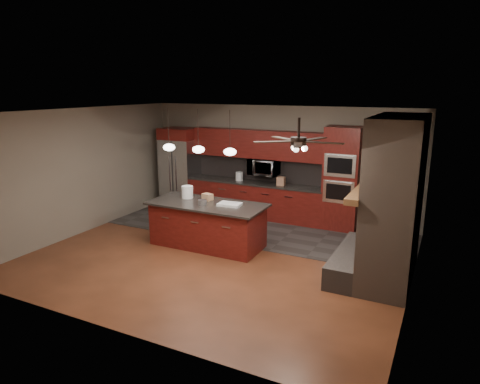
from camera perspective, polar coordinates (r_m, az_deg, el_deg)
The scene contains 22 objects.
ground at distance 8.56m, azimuth -2.57°, elevation -8.42°, with size 7.00×7.00×0.00m, color brown.
ceiling at distance 7.93m, azimuth -2.79°, elevation 10.64°, with size 7.00×6.00×0.02m, color white.
back_wall at distance 10.80m, azimuth 5.08°, elevation 3.98°, with size 7.00×0.02×2.80m, color #72695B.
right_wall at distance 7.17m, azimuth 22.62°, elevation -2.14°, with size 0.02×6.00×2.80m, color #72695B.
left_wall at distance 10.27m, azimuth -20.05°, elevation 2.67°, with size 0.02×6.00×2.80m, color #72695B.
slate_tile_patch at distance 10.07m, azimuth 2.40°, elevation -4.91°, with size 7.00×2.40×0.01m, color #353230.
fireplace_column at distance 7.62m, azimuth 19.32°, elevation -1.75°, with size 1.30×2.10×2.80m.
back_cabinetry at distance 10.85m, azimuth 2.19°, elevation 1.34°, with size 3.59×0.64×2.20m.
oven_tower at distance 10.06m, azimuth 13.45°, elevation 1.71°, with size 0.80×0.63×2.38m.
microwave at distance 10.69m, azimuth 3.20°, elevation 3.37°, with size 0.73×0.41×0.50m, color silver.
refrigerator at distance 11.77m, azimuth -8.00°, elevation 3.17°, with size 0.94×0.75×2.17m.
kitchen_island at distance 8.93m, azimuth -4.35°, elevation -4.32°, with size 2.43×1.11×0.92m.
white_bucket at distance 9.22m, azimuth -7.03°, elevation 0.00°, with size 0.24×0.24×0.26m, color white.
paint_can at distance 8.63m, azimuth -5.03°, elevation -1.42°, with size 0.17×0.17×0.11m, color #BABABF.
paint_tray at distance 8.61m, azimuth -1.37°, elevation -1.65°, with size 0.45×0.32×0.05m, color silver.
cardboard_box at distance 9.03m, azimuth -4.35°, elevation -0.65°, with size 0.21×0.16×0.14m, color #AC7E58.
counter_bucket at distance 10.98m, azimuth -0.09°, elevation 2.11°, with size 0.19×0.19×0.22m, color silver.
counter_box at distance 10.48m, azimuth 5.49°, elevation 1.46°, with size 0.19×0.15×0.21m, color #A37154.
pendant_left at distance 9.49m, azimuth -9.44°, elevation 5.93°, with size 0.26×0.26×0.92m.
pendant_center at distance 9.07m, azimuth -5.56°, elevation 5.69°, with size 0.26×0.26×0.92m.
pendant_right at distance 8.70m, azimuth -1.34°, elevation 5.41°, with size 0.26×0.26×0.92m.
ceiling_fan at distance 6.50m, azimuth 7.80°, elevation 6.79°, with size 1.27×1.33×0.41m.
Camera 1 is at (3.86, -6.92, 3.24)m, focal length 32.00 mm.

